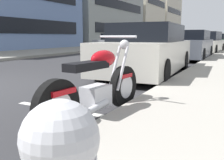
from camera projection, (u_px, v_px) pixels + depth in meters
name	position (u px, v px, depth m)	size (l,w,h in m)	color
sidewalk_far_curb	(60.00, 51.00, 18.77)	(120.00, 5.00, 0.14)	gray
parking_stall_stripe	(74.00, 111.00, 3.80)	(0.12, 2.20, 0.01)	silver
parked_motorcycle	(97.00, 87.00, 3.41)	(2.11, 0.62, 1.13)	black
parked_car_far_down_curb	(148.00, 51.00, 7.43)	(4.75, 2.06, 1.46)	beige
parked_car_second_in_row	(189.00, 45.00, 12.46)	(4.51, 1.93, 1.40)	#4C515B
parked_car_mid_block	(206.00, 43.00, 16.92)	(4.57, 2.07, 1.42)	beige
parked_car_near_corner	(214.00, 42.00, 21.34)	(4.58, 1.94, 1.33)	#236638
crossing_truck	(194.00, 37.00, 38.53)	(2.21, 5.08, 1.99)	#B7B7BC
car_opposite_curb	(116.00, 43.00, 19.73)	(4.28, 1.95, 1.34)	gray
townhouse_mid_block	(91.00, 10.00, 34.80)	(15.93, 9.28, 9.50)	#939993
townhouse_corner_block	(132.00, 20.00, 48.01)	(11.65, 9.67, 8.40)	beige
townhouse_far_uphill	(158.00, 14.00, 59.08)	(13.79, 8.08, 12.58)	beige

